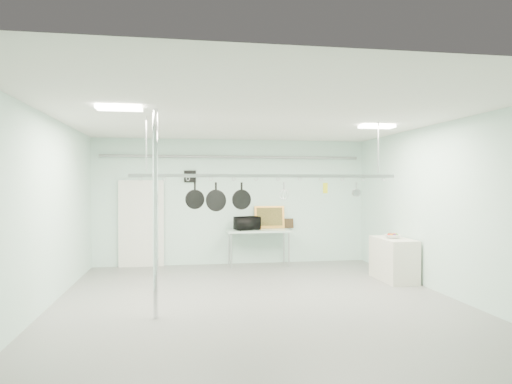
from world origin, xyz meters
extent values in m
plane|color=gray|center=(0.00, 0.00, 0.00)|extent=(8.00, 8.00, 0.00)
cube|color=silver|center=(0.00, 0.00, 3.19)|extent=(7.00, 8.00, 0.02)
cube|color=silver|center=(0.00, 3.99, 1.60)|extent=(7.00, 0.02, 3.20)
cube|color=silver|center=(3.49, 0.00, 1.60)|extent=(0.02, 8.00, 3.20)
cube|color=silver|center=(-2.30, 3.94, 1.05)|extent=(1.10, 0.10, 2.20)
cube|color=black|center=(-1.10, 3.97, 2.25)|extent=(0.30, 0.04, 0.30)
cylinder|color=gray|center=(0.00, 3.90, 2.75)|extent=(6.60, 0.07, 0.07)
cylinder|color=silver|center=(-1.70, -0.60, 1.60)|extent=(0.08, 0.08, 3.20)
cube|color=#ADCBB9|center=(0.60, 3.60, 0.88)|extent=(1.60, 0.70, 0.05)
cylinder|color=#B7B7BC|center=(-0.12, 3.32, 0.43)|extent=(0.04, 0.04, 0.86)
cylinder|color=#B7B7BC|center=(-0.12, 3.88, 0.43)|extent=(0.04, 0.04, 0.86)
cylinder|color=#B7B7BC|center=(1.32, 3.32, 0.43)|extent=(0.04, 0.04, 0.86)
cylinder|color=#B7B7BC|center=(1.32, 3.88, 0.43)|extent=(0.04, 0.04, 0.86)
cube|color=beige|center=(3.15, 1.40, 0.45)|extent=(0.60, 1.20, 0.90)
cube|color=#B7B7BC|center=(0.20, 0.30, 2.20)|extent=(4.80, 0.06, 0.06)
cylinder|color=#B7B7BC|center=(-1.90, 0.30, 2.70)|extent=(0.02, 0.02, 0.94)
cylinder|color=#B7B7BC|center=(2.30, 0.30, 2.70)|extent=(0.02, 0.02, 0.94)
cube|color=white|center=(-2.20, -0.80, 3.16)|extent=(0.65, 0.30, 0.05)
cube|color=white|center=(2.40, 0.60, 3.16)|extent=(0.65, 0.30, 0.05)
imported|color=black|center=(0.31, 3.63, 1.07)|extent=(0.67, 0.53, 0.33)
cylinder|color=silver|center=(0.47, 3.53, 1.00)|extent=(0.15, 0.15, 0.19)
cube|color=gold|center=(0.94, 3.90, 1.20)|extent=(0.78, 0.14, 0.58)
cube|color=#322311|center=(1.42, 3.90, 1.03)|extent=(0.30, 0.08, 0.25)
imported|color=silver|center=(3.12, 1.39, 0.94)|extent=(0.36, 0.36, 0.08)
camera|label=1|loc=(-1.30, -7.68, 2.05)|focal=32.00mm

